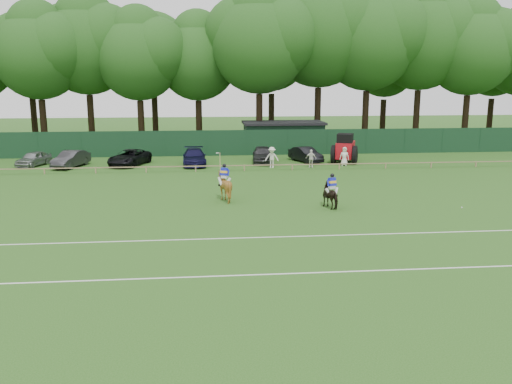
{
  "coord_description": "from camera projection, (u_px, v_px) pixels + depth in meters",
  "views": [
    {
      "loc": [
        -2.33,
        -25.98,
        7.61
      ],
      "look_at": [
        0.5,
        3.0,
        1.4
      ],
      "focal_mm": 38.0,
      "sensor_mm": 36.0,
      "label": 1
    }
  ],
  "objects": [
    {
      "name": "horse_dark",
      "position": [
        332.0,
        196.0,
        31.98
      ],
      "size": [
        1.34,
        1.9,
        1.47
      ],
      "primitive_type": "imported",
      "rotation": [
        0.0,
        0.0,
        3.5
      ],
      "color": "black",
      "rests_on": "ground"
    },
    {
      "name": "spectator_left",
      "position": [
        272.0,
        157.0,
        46.06
      ],
      "size": [
        1.25,
        0.86,
        1.78
      ],
      "primitive_type": "imported",
      "rotation": [
        0.0,
        0.0,
        -0.18
      ],
      "color": "silver",
      "rests_on": "ground"
    },
    {
      "name": "pitch_lines",
      "position": [
        259.0,
        254.0,
        23.69
      ],
      "size": [
        60.0,
        5.1,
        0.01
      ],
      "color": "silver",
      "rests_on": "ground"
    },
    {
      "name": "pitch_rail",
      "position": [
        232.0,
        166.0,
        44.52
      ],
      "size": [
        62.1,
        0.1,
        0.5
      ],
      "color": "#997F5B",
      "rests_on": "ground"
    },
    {
      "name": "polo_ball",
      "position": [
        462.0,
        208.0,
        31.97
      ],
      "size": [
        0.09,
        0.09,
        0.09
      ],
      "primitive_type": "sphere",
      "color": "silver",
      "rests_on": "ground"
    },
    {
      "name": "ground",
      "position": [
        252.0,
        232.0,
        27.1
      ],
      "size": [
        160.0,
        160.0,
        0.0
      ],
      "primitive_type": "plane",
      "color": "#1E4C14",
      "rests_on": "ground"
    },
    {
      "name": "perimeter_fence",
      "position": [
        227.0,
        143.0,
        53.12
      ],
      "size": [
        92.08,
        0.08,
        2.5
      ],
      "color": "#14351E",
      "rests_on": "ground"
    },
    {
      "name": "spectator_right",
      "position": [
        344.0,
        156.0,
        47.15
      ],
      "size": [
        0.91,
        0.71,
        1.63
      ],
      "primitive_type": "imported",
      "rotation": [
        0.0,
        0.0,
        -0.27
      ],
      "color": "white",
      "rests_on": "ground"
    },
    {
      "name": "spectator_mid",
      "position": [
        311.0,
        158.0,
        46.25
      ],
      "size": [
        0.95,
        0.52,
        1.54
      ],
      "primitive_type": "imported",
      "rotation": [
        0.0,
        0.0,
        -0.16
      ],
      "color": "white",
      "rests_on": "ground"
    },
    {
      "name": "rider_chestnut",
      "position": [
        224.0,
        174.0,
        33.6
      ],
      "size": [
        0.9,
        0.78,
        2.05
      ],
      "rotation": [
        0.0,
        0.0,
        2.71
      ],
      "color": "silver",
      "rests_on": "ground"
    },
    {
      "name": "estate_black",
      "position": [
        306.0,
        155.0,
        49.29
      ],
      "size": [
        2.8,
        4.3,
        1.34
      ],
      "primitive_type": "imported",
      "rotation": [
        0.0,
        0.0,
        0.37
      ],
      "color": "black",
      "rests_on": "ground"
    },
    {
      "name": "tree_row",
      "position": [
        242.0,
        145.0,
        61.35
      ],
      "size": [
        96.0,
        12.0,
        21.0
      ],
      "primitive_type": null,
      "color": "#26561C",
      "rests_on": "ground"
    },
    {
      "name": "hatch_grey",
      "position": [
        262.0,
        154.0,
        48.8
      ],
      "size": [
        2.16,
        4.55,
        1.5
      ],
      "primitive_type": "imported",
      "rotation": [
        0.0,
        0.0,
        -0.09
      ],
      "color": "#323134",
      "rests_on": "ground"
    },
    {
      "name": "sedan_navy",
      "position": [
        194.0,
        157.0,
        47.46
      ],
      "size": [
        2.16,
        4.95,
        1.42
      ],
      "primitive_type": "imported",
      "rotation": [
        0.0,
        0.0,
        0.04
      ],
      "color": "#121035",
      "rests_on": "ground"
    },
    {
      "name": "sedan_silver",
      "position": [
        33.0,
        159.0,
        47.02
      ],
      "size": [
        2.65,
        4.05,
        1.28
      ],
      "primitive_type": "imported",
      "rotation": [
        0.0,
        0.0,
        -0.33
      ],
      "color": "#949799",
      "rests_on": "ground"
    },
    {
      "name": "sedan_grey",
      "position": [
        71.0,
        159.0,
        46.34
      ],
      "size": [
        2.69,
        4.53,
        1.41
      ],
      "primitive_type": "imported",
      "rotation": [
        0.0,
        0.0,
        -0.3
      ],
      "color": "#2B2B2E",
      "rests_on": "ground"
    },
    {
      "name": "rider_dark",
      "position": [
        332.0,
        184.0,
        31.83
      ],
      "size": [
        0.91,
        0.54,
        1.41
      ],
      "rotation": [
        0.0,
        0.0,
        3.5
      ],
      "color": "silver",
      "rests_on": "ground"
    },
    {
      "name": "horse_chestnut",
      "position": [
        224.0,
        186.0,
        33.77
      ],
      "size": [
        2.02,
        2.11,
        1.81
      ],
      "primitive_type": "imported",
      "rotation": [
        0.0,
        0.0,
        2.71
      ],
      "color": "brown",
      "rests_on": "ground"
    },
    {
      "name": "utility_shed",
      "position": [
        283.0,
        136.0,
        56.55
      ],
      "size": [
        8.4,
        4.4,
        3.04
      ],
      "color": "#14331E",
      "rests_on": "ground"
    },
    {
      "name": "suv_black",
      "position": [
        129.0,
        158.0,
        47.37
      ],
      "size": [
        3.82,
        5.38,
        1.36
      ],
      "primitive_type": "imported",
      "rotation": [
        0.0,
        0.0,
        -0.35
      ],
      "color": "black",
      "rests_on": "ground"
    },
    {
      "name": "tractor",
      "position": [
        345.0,
        149.0,
        48.59
      ],
      "size": [
        3.12,
        3.71,
        2.65
      ],
      "rotation": [
        0.0,
        0.0,
        -0.38
      ],
      "color": "#AF101A",
      "rests_on": "ground"
    }
  ]
}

